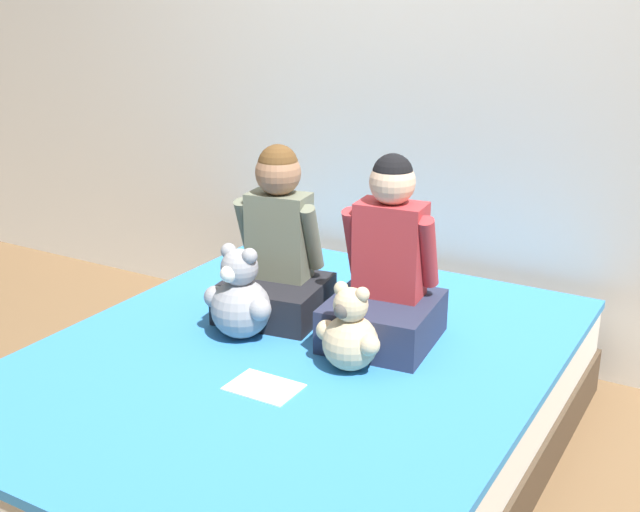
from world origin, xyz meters
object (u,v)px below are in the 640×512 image
child_on_left (277,252)px  teddy_bear_held_by_left_child (240,299)px  bed (293,405)px  child_on_right (387,276)px  teddy_bear_held_by_right_child (350,334)px  sign_card (264,387)px

child_on_left → teddy_bear_held_by_left_child: bearing=-97.2°
bed → child_on_left: size_ratio=3.21×
bed → teddy_bear_held_by_left_child: bearing=174.1°
child_on_right → teddy_bear_held_by_left_child: 0.50m
teddy_bear_held_by_left_child → teddy_bear_held_by_right_child: size_ratio=1.16×
teddy_bear_held_by_left_child → teddy_bear_held_by_right_child: (0.43, -0.02, -0.02)m
child_on_left → sign_card: child_on_left is taller
bed → child_on_left: bearing=131.1°
teddy_bear_held_by_right_child → child_on_left: bearing=158.7°
child_on_right → bed: bearing=-135.2°
bed → child_on_right: bearing=50.6°
teddy_bear_held_by_left_child → teddy_bear_held_by_right_child: 0.43m
child_on_left → sign_card: (0.27, -0.50, -0.23)m
bed → sign_card: (0.05, -0.24, 0.19)m
bed → child_on_left: (-0.22, 0.25, 0.43)m
bed → teddy_bear_held_by_right_child: (0.21, 0.00, 0.31)m
teddy_bear_held_by_left_child → sign_card: bearing=-39.0°
bed → teddy_bear_held_by_left_child: (-0.22, 0.02, 0.33)m
child_on_right → sign_card: bearing=-113.5°
child_on_left → child_on_right: (0.43, 0.00, -0.01)m
teddy_bear_held_by_left_child → teddy_bear_held_by_right_child: bearing=2.4°
child_on_left → teddy_bear_held_by_left_child: child_on_left is taller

